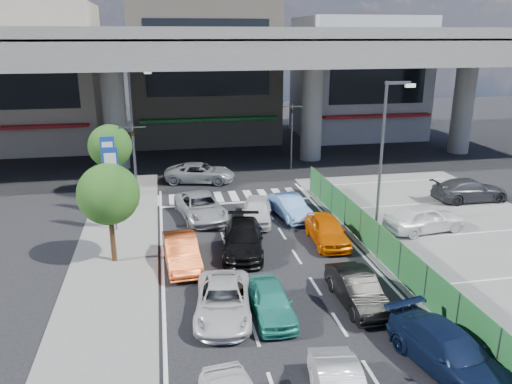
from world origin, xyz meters
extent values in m
plane|color=black|center=(0.00, 0.00, 0.00)|extent=(120.00, 120.00, 0.00)
cube|color=#5F5F5D|center=(11.00, 2.00, 0.03)|extent=(12.00, 28.00, 0.06)
cube|color=#5F5F5D|center=(-7.00, 4.00, 0.06)|extent=(4.00, 30.00, 0.12)
cylinder|color=slate|center=(-8.00, 22.00, 4.00)|extent=(1.80, 1.80, 8.00)
cylinder|color=slate|center=(8.00, 22.00, 4.00)|extent=(1.80, 1.80, 8.00)
cylinder|color=slate|center=(22.00, 22.00, 4.00)|extent=(1.80, 1.80, 8.00)
cube|color=slate|center=(0.00, 22.00, 9.00)|extent=(64.00, 14.00, 2.00)
cube|color=slate|center=(0.00, 15.20, 10.30)|extent=(64.00, 0.40, 0.90)
cube|color=slate|center=(0.00, 28.80, 10.30)|extent=(64.00, 0.40, 0.90)
cube|color=#A39783|center=(-16.00, 32.00, 6.50)|extent=(12.00, 10.00, 13.00)
cube|color=#A51418|center=(-16.00, 26.90, 2.80)|extent=(10.80, 1.60, 0.25)
cube|color=black|center=(-16.00, 26.98, 7.15)|extent=(9.60, 0.10, 5.85)
cube|color=gray|center=(0.00, 33.00, 7.50)|extent=(14.00, 10.00, 15.00)
cube|color=#146724|center=(0.00, 27.90, 2.80)|extent=(12.60, 1.60, 0.25)
cube|color=black|center=(0.00, 27.98, 8.25)|extent=(11.20, 0.10, 6.75)
cube|color=gray|center=(16.00, 32.00, 6.00)|extent=(12.00, 10.00, 12.00)
cube|color=#A51418|center=(16.00, 26.90, 2.80)|extent=(10.80, 1.60, 0.25)
cube|color=black|center=(16.00, 26.98, 6.60)|extent=(9.60, 0.10, 5.40)
cylinder|color=#595B60|center=(-6.20, 12.00, 2.60)|extent=(0.14, 0.14, 5.20)
cube|color=#595B60|center=(-6.20, 12.00, 5.00)|extent=(1.60, 0.08, 0.08)
imported|color=black|center=(-6.20, 12.00, 4.70)|extent=(0.26, 1.24, 0.50)
cylinder|color=#595B60|center=(5.50, 19.00, 2.60)|extent=(0.14, 0.14, 5.20)
cube|color=#595B60|center=(5.50, 19.00, 5.00)|extent=(1.60, 0.08, 0.08)
imported|color=black|center=(5.50, 19.00, 4.70)|extent=(0.26, 1.24, 0.50)
cylinder|color=#595B60|center=(7.00, 6.00, 4.00)|extent=(0.16, 0.16, 8.00)
cube|color=#595B60|center=(7.60, 6.00, 7.90)|extent=(1.40, 0.15, 0.15)
cube|color=silver|center=(8.30, 6.00, 7.75)|extent=(0.50, 0.22, 0.18)
cylinder|color=#595B60|center=(-6.50, 18.00, 4.00)|extent=(0.16, 0.16, 8.00)
cube|color=#595B60|center=(-5.90, 18.00, 7.90)|extent=(1.40, 0.15, 0.15)
cube|color=silver|center=(-5.20, 18.00, 7.75)|extent=(0.50, 0.22, 0.18)
cylinder|color=#595B60|center=(-7.20, 8.00, 1.10)|extent=(0.10, 0.10, 2.20)
cube|color=navy|center=(-7.20, 8.00, 3.20)|extent=(0.80, 0.12, 3.00)
cube|color=white|center=(-7.20, 7.93, 3.20)|extent=(0.60, 0.02, 2.40)
cylinder|color=#595B60|center=(-7.60, 11.00, 1.10)|extent=(0.10, 0.10, 2.20)
cube|color=navy|center=(-7.60, 11.00, 3.20)|extent=(0.80, 0.12, 3.00)
cube|color=white|center=(-7.60, 10.93, 3.20)|extent=(0.60, 0.02, 2.40)
cylinder|color=#382314|center=(-7.00, 4.00, 1.20)|extent=(0.24, 0.24, 2.40)
sphere|color=#194112|center=(-7.00, 4.00, 3.40)|extent=(2.80, 2.80, 2.80)
cylinder|color=#382314|center=(-7.80, 14.50, 1.20)|extent=(0.24, 0.24, 2.40)
sphere|color=#194112|center=(-7.80, 14.50, 3.40)|extent=(2.80, 2.80, 2.80)
imported|color=#0D1732|center=(4.07, -6.14, 0.68)|extent=(2.87, 4.99, 1.36)
imported|color=silver|center=(-2.55, -1.56, 0.63)|extent=(2.71, 4.76, 1.25)
imported|color=teal|center=(-0.77, -1.95, 0.62)|extent=(1.49, 3.65, 1.24)
imported|color=black|center=(2.75, -1.75, 0.65)|extent=(1.45, 3.99, 1.31)
imported|color=#E35722|center=(-3.90, 3.10, 0.69)|extent=(1.76, 4.28, 1.38)
imported|color=black|center=(-0.85, 4.04, 0.69)|extent=(2.72, 5.02, 1.38)
imported|color=#D75A00|center=(3.58, 4.40, 0.69)|extent=(1.78, 4.11, 1.38)
imported|color=#9B9CA2|center=(-2.49, 9.27, 0.69)|extent=(3.13, 5.29, 1.38)
imported|color=silver|center=(0.61, 8.03, 0.69)|extent=(2.45, 4.30, 1.38)
imported|color=#5682BD|center=(2.64, 8.42, 0.65)|extent=(2.03, 4.15, 1.31)
imported|color=#999CA1|center=(-1.90, 16.75, 0.70)|extent=(5.40, 3.39, 1.39)
imported|color=white|center=(9.19, 4.79, 0.81)|extent=(4.63, 2.37, 1.51)
imported|color=#2E2F34|center=(14.70, 9.06, 0.77)|extent=(4.87, 1.99, 1.41)
cone|color=#DF4D0C|center=(5.60, 4.94, 0.42)|extent=(0.41, 0.41, 0.72)
camera|label=1|loc=(-4.50, -18.27, 10.27)|focal=35.00mm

